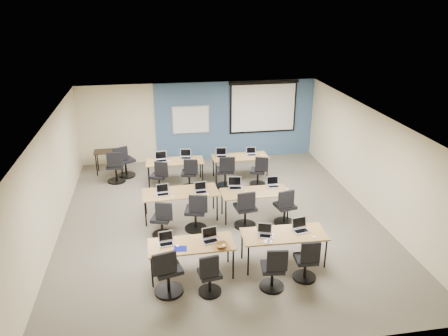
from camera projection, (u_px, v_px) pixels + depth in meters
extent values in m
cube|color=#6B6354|center=(220.00, 220.00, 11.29)|extent=(8.00, 9.00, 0.02)
cube|color=white|center=(220.00, 119.00, 10.27)|extent=(8.00, 9.00, 0.02)
cube|color=beige|center=(199.00, 122.00, 14.89)|extent=(8.00, 0.04, 2.70)
cube|color=beige|center=(266.00, 284.00, 6.67)|extent=(8.00, 0.04, 2.70)
cube|color=beige|center=(51.00, 183.00, 10.17)|extent=(0.04, 9.00, 2.70)
cube|color=beige|center=(371.00, 162.00, 11.39)|extent=(0.04, 9.00, 2.70)
cube|color=#3D5977|center=(236.00, 120.00, 15.05)|extent=(5.50, 0.04, 2.70)
cube|color=silver|center=(191.00, 120.00, 14.74)|extent=(1.28, 0.02, 0.98)
cube|color=white|center=(191.00, 120.00, 14.73)|extent=(1.20, 0.02, 0.90)
cube|color=black|center=(263.00, 107.00, 14.97)|extent=(2.32, 0.03, 1.82)
cube|color=white|center=(263.00, 108.00, 14.98)|extent=(2.20, 0.02, 1.62)
cylinder|color=black|center=(264.00, 82.00, 14.64)|extent=(2.40, 0.10, 0.10)
cube|color=brown|center=(191.00, 244.00, 8.88)|extent=(1.75, 0.73, 0.03)
cylinder|color=black|center=(152.00, 272.00, 8.61)|extent=(0.04, 0.04, 0.70)
cylinder|color=black|center=(233.00, 264.00, 8.86)|extent=(0.04, 0.04, 0.70)
cylinder|color=black|center=(152.00, 255.00, 9.17)|extent=(0.04, 0.04, 0.70)
cylinder|color=black|center=(228.00, 248.00, 9.42)|extent=(0.04, 0.04, 0.70)
cube|color=brown|center=(284.00, 234.00, 9.25)|extent=(1.80, 0.75, 0.03)
cylinder|color=black|center=(248.00, 261.00, 8.97)|extent=(0.04, 0.04, 0.70)
cylinder|color=black|center=(326.00, 253.00, 9.23)|extent=(0.04, 0.04, 0.70)
cylinder|color=black|center=(242.00, 245.00, 9.55)|extent=(0.04, 0.04, 0.70)
cylinder|color=black|center=(315.00, 238.00, 9.80)|extent=(0.04, 0.04, 0.70)
cube|color=olive|center=(180.00, 192.00, 11.17)|extent=(1.92, 0.80, 0.03)
cylinder|color=black|center=(146.00, 214.00, 10.86)|extent=(0.04, 0.04, 0.70)
cylinder|color=black|center=(217.00, 208.00, 11.13)|extent=(0.04, 0.04, 0.70)
cylinder|color=black|center=(146.00, 202.00, 11.48)|extent=(0.04, 0.04, 0.70)
cylinder|color=black|center=(213.00, 197.00, 11.75)|extent=(0.04, 0.04, 0.70)
cube|color=#9A653A|center=(255.00, 192.00, 11.18)|extent=(1.73, 0.72, 0.03)
cylinder|color=black|center=(226.00, 213.00, 10.92)|extent=(0.04, 0.04, 0.70)
cylinder|color=black|center=(288.00, 208.00, 11.16)|extent=(0.04, 0.04, 0.70)
cylinder|color=black|center=(222.00, 202.00, 11.47)|extent=(0.04, 0.04, 0.70)
cylinder|color=black|center=(281.00, 198.00, 11.71)|extent=(0.04, 0.04, 0.70)
cube|color=#A77036|center=(175.00, 161.00, 13.19)|extent=(1.73, 0.72, 0.03)
cylinder|color=black|center=(149.00, 178.00, 12.93)|extent=(0.04, 0.04, 0.70)
cylinder|color=black|center=(203.00, 174.00, 13.18)|extent=(0.04, 0.04, 0.70)
cylinder|color=black|center=(149.00, 170.00, 13.48)|extent=(0.04, 0.04, 0.70)
cylinder|color=black|center=(200.00, 167.00, 13.72)|extent=(0.04, 0.04, 0.70)
cube|color=#A2773C|center=(240.00, 157.00, 13.54)|extent=(1.72, 0.72, 0.03)
cylinder|color=black|center=(216.00, 173.00, 13.28)|extent=(0.04, 0.04, 0.70)
cylinder|color=black|center=(267.00, 170.00, 13.52)|extent=(0.04, 0.04, 0.70)
cylinder|color=black|center=(213.00, 166.00, 13.82)|extent=(0.04, 0.04, 0.70)
cylinder|color=black|center=(262.00, 163.00, 14.07)|extent=(0.04, 0.04, 0.70)
cube|color=#A6A6B2|center=(166.00, 244.00, 8.85)|extent=(0.30, 0.22, 0.02)
cube|color=black|center=(166.00, 244.00, 8.83)|extent=(0.26, 0.13, 0.00)
cube|color=#A6A6B2|center=(166.00, 236.00, 8.91)|extent=(0.30, 0.06, 0.21)
cube|color=black|center=(166.00, 236.00, 8.91)|extent=(0.27, 0.04, 0.17)
ellipsoid|color=white|center=(177.00, 246.00, 8.79)|extent=(0.07, 0.10, 0.03)
cylinder|color=black|center=(169.00, 291.00, 8.59)|extent=(0.57, 0.57, 0.05)
cylinder|color=black|center=(168.00, 281.00, 8.50)|extent=(0.06, 0.06, 0.51)
cube|color=black|center=(168.00, 269.00, 8.39)|extent=(0.51, 0.51, 0.08)
cube|color=black|center=(164.00, 263.00, 8.07)|extent=(0.46, 0.06, 0.44)
cube|color=#B7B7C1|center=(211.00, 241.00, 8.95)|extent=(0.33, 0.24, 0.02)
cube|color=black|center=(211.00, 241.00, 8.93)|extent=(0.28, 0.14, 0.00)
cube|color=#B7B7C1|center=(210.00, 232.00, 9.02)|extent=(0.33, 0.06, 0.23)
cube|color=black|center=(210.00, 233.00, 9.02)|extent=(0.29, 0.04, 0.19)
ellipsoid|color=white|center=(224.00, 245.00, 8.80)|extent=(0.08, 0.10, 0.03)
cylinder|color=black|center=(210.00, 291.00, 8.58)|extent=(0.46, 0.46, 0.05)
cylinder|color=black|center=(210.00, 284.00, 8.51)|extent=(0.06, 0.06, 0.41)
cube|color=black|center=(210.00, 273.00, 8.42)|extent=(0.41, 0.41, 0.08)
cube|color=black|center=(209.00, 267.00, 8.14)|extent=(0.37, 0.06, 0.44)
cube|color=silver|center=(266.00, 236.00, 9.14)|extent=(0.31, 0.23, 0.02)
cube|color=black|center=(266.00, 236.00, 9.12)|extent=(0.26, 0.13, 0.00)
cube|color=silver|center=(265.00, 228.00, 9.21)|extent=(0.31, 0.06, 0.22)
cube|color=black|center=(265.00, 228.00, 9.20)|extent=(0.27, 0.04, 0.18)
ellipsoid|color=white|center=(271.00, 237.00, 9.09)|extent=(0.06, 0.10, 0.03)
cylinder|color=black|center=(272.00, 286.00, 8.72)|extent=(0.50, 0.50, 0.05)
cylinder|color=black|center=(272.00, 278.00, 8.65)|extent=(0.06, 0.06, 0.44)
cube|color=black|center=(273.00, 267.00, 8.55)|extent=(0.44, 0.44, 0.08)
cube|color=black|center=(277.00, 261.00, 8.27)|extent=(0.40, 0.06, 0.44)
cube|color=#A7A7B5|center=(301.00, 231.00, 9.33)|extent=(0.34, 0.25, 0.02)
cube|color=black|center=(301.00, 231.00, 9.31)|extent=(0.29, 0.15, 0.00)
cube|color=#A7A7B5|center=(299.00, 222.00, 9.40)|extent=(0.34, 0.06, 0.24)
cube|color=black|center=(300.00, 223.00, 9.40)|extent=(0.30, 0.04, 0.19)
ellipsoid|color=white|center=(314.00, 237.00, 9.10)|extent=(0.07, 0.10, 0.03)
cylinder|color=black|center=(304.00, 277.00, 9.00)|extent=(0.48, 0.48, 0.05)
cylinder|color=black|center=(305.00, 269.00, 8.93)|extent=(0.06, 0.06, 0.42)
cube|color=black|center=(306.00, 259.00, 8.84)|extent=(0.42, 0.42, 0.08)
cube|color=black|center=(311.00, 252.00, 8.56)|extent=(0.39, 0.06, 0.44)
cube|color=#ACACAF|center=(163.00, 194.00, 10.99)|extent=(0.32, 0.23, 0.02)
cube|color=black|center=(163.00, 194.00, 10.97)|extent=(0.27, 0.13, 0.00)
cube|color=#ACACAF|center=(162.00, 188.00, 11.06)|extent=(0.32, 0.06, 0.22)
cube|color=black|center=(162.00, 188.00, 11.05)|extent=(0.28, 0.04, 0.18)
ellipsoid|color=white|center=(173.00, 197.00, 10.87)|extent=(0.07, 0.10, 0.03)
cylinder|color=black|center=(162.00, 235.00, 10.56)|extent=(0.49, 0.49, 0.05)
cylinder|color=black|center=(162.00, 228.00, 10.49)|extent=(0.06, 0.06, 0.44)
cube|color=black|center=(161.00, 218.00, 10.39)|extent=(0.44, 0.44, 0.08)
cube|color=black|center=(164.00, 211.00, 10.12)|extent=(0.40, 0.06, 0.44)
cube|color=#A8A8AA|center=(201.00, 192.00, 11.12)|extent=(0.32, 0.23, 0.02)
cube|color=black|center=(201.00, 192.00, 11.09)|extent=(0.27, 0.13, 0.00)
cube|color=#A8A8AA|center=(200.00, 186.00, 11.18)|extent=(0.32, 0.06, 0.22)
cube|color=black|center=(200.00, 186.00, 11.18)|extent=(0.28, 0.04, 0.18)
ellipsoid|color=white|center=(208.00, 194.00, 11.00)|extent=(0.07, 0.10, 0.03)
cylinder|color=black|center=(196.00, 228.00, 10.85)|extent=(0.55, 0.55, 0.05)
cylinder|color=black|center=(196.00, 220.00, 10.77)|extent=(0.06, 0.06, 0.49)
cube|color=black|center=(195.00, 210.00, 10.66)|extent=(0.49, 0.49, 0.08)
cube|color=black|center=(198.00, 204.00, 10.37)|extent=(0.44, 0.06, 0.44)
cube|color=beige|center=(236.00, 188.00, 11.35)|extent=(0.36, 0.26, 0.02)
cube|color=black|center=(236.00, 188.00, 11.32)|extent=(0.30, 0.15, 0.00)
cube|color=beige|center=(235.00, 181.00, 11.42)|extent=(0.36, 0.07, 0.25)
cube|color=black|center=(235.00, 181.00, 11.42)|extent=(0.32, 0.05, 0.20)
ellipsoid|color=white|center=(246.00, 191.00, 11.18)|extent=(0.08, 0.10, 0.03)
cylinder|color=black|center=(245.00, 225.00, 10.99)|extent=(0.55, 0.55, 0.05)
cylinder|color=black|center=(245.00, 217.00, 10.91)|extent=(0.06, 0.06, 0.49)
cube|color=black|center=(245.00, 207.00, 10.80)|extent=(0.49, 0.49, 0.08)
cube|color=black|center=(246.00, 201.00, 10.49)|extent=(0.45, 0.06, 0.44)
cube|color=silver|center=(274.00, 187.00, 11.43)|extent=(0.32, 0.23, 0.02)
cube|color=black|center=(274.00, 186.00, 11.41)|extent=(0.27, 0.14, 0.00)
cube|color=silver|center=(273.00, 180.00, 11.50)|extent=(0.32, 0.06, 0.22)
cube|color=black|center=(273.00, 181.00, 11.49)|extent=(0.28, 0.04, 0.18)
ellipsoid|color=white|center=(287.00, 189.00, 11.30)|extent=(0.06, 0.10, 0.03)
cylinder|color=black|center=(284.00, 222.00, 11.13)|extent=(0.52, 0.52, 0.05)
cylinder|color=black|center=(284.00, 215.00, 11.05)|extent=(0.06, 0.06, 0.46)
cube|color=black|center=(285.00, 206.00, 10.95)|extent=(0.46, 0.46, 0.08)
cube|color=black|center=(286.00, 199.00, 10.65)|extent=(0.42, 0.06, 0.44)
cube|color=#ADACB5|center=(161.00, 161.00, 13.15)|extent=(0.35, 0.26, 0.02)
cube|color=black|center=(161.00, 161.00, 13.13)|extent=(0.30, 0.15, 0.00)
cube|color=#ADACB5|center=(161.00, 155.00, 13.23)|extent=(0.35, 0.07, 0.24)
cube|color=black|center=(161.00, 155.00, 13.22)|extent=(0.31, 0.05, 0.20)
ellipsoid|color=white|center=(169.00, 160.00, 13.17)|extent=(0.07, 0.10, 0.03)
cylinder|color=black|center=(160.00, 190.00, 12.94)|extent=(0.49, 0.49, 0.05)
cylinder|color=black|center=(159.00, 184.00, 12.87)|extent=(0.06, 0.06, 0.43)
cube|color=black|center=(159.00, 176.00, 12.77)|extent=(0.43, 0.43, 0.08)
cube|color=black|center=(161.00, 169.00, 12.52)|extent=(0.39, 0.06, 0.44)
cube|color=silver|center=(186.00, 158.00, 13.37)|extent=(0.34, 0.25, 0.02)
cube|color=black|center=(186.00, 158.00, 13.34)|extent=(0.29, 0.14, 0.00)
cube|color=silver|center=(186.00, 153.00, 13.44)|extent=(0.34, 0.06, 0.23)
cube|color=black|center=(186.00, 153.00, 13.43)|extent=(0.30, 0.04, 0.19)
ellipsoid|color=white|center=(198.00, 160.00, 13.22)|extent=(0.08, 0.11, 0.04)
cylinder|color=black|center=(190.00, 187.00, 13.10)|extent=(0.50, 0.50, 0.05)
cylinder|color=black|center=(189.00, 181.00, 13.03)|extent=(0.06, 0.06, 0.45)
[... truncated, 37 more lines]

